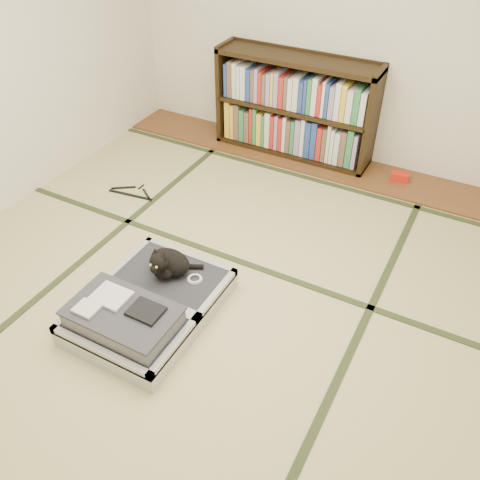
% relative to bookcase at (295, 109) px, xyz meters
% --- Properties ---
extents(floor, '(4.50, 4.50, 0.00)m').
position_rel_bookcase_xyz_m(floor, '(0.30, -2.07, -0.45)').
color(floor, tan).
rests_on(floor, ground).
extents(wood_strip, '(4.00, 0.50, 0.02)m').
position_rel_bookcase_xyz_m(wood_strip, '(0.30, -0.07, -0.44)').
color(wood_strip, brown).
rests_on(wood_strip, ground).
extents(red_item, '(0.16, 0.11, 0.07)m').
position_rel_bookcase_xyz_m(red_item, '(1.07, -0.04, -0.40)').
color(red_item, red).
rests_on(red_item, wood_strip).
extents(room_shell, '(4.50, 4.50, 4.50)m').
position_rel_bookcase_xyz_m(room_shell, '(0.30, -2.07, 1.01)').
color(room_shell, white).
rests_on(room_shell, ground).
extents(tatami_borders, '(4.00, 4.50, 0.01)m').
position_rel_bookcase_xyz_m(tatami_borders, '(0.30, -1.57, -0.45)').
color(tatami_borders, '#2D381E').
rests_on(tatami_borders, ground).
extents(bookcase, '(1.49, 0.34, 0.96)m').
position_rel_bookcase_xyz_m(bookcase, '(0.00, 0.00, 0.00)').
color(bookcase, black).
rests_on(bookcase, wood_strip).
extents(suitcase, '(0.74, 0.99, 0.29)m').
position_rel_bookcase_xyz_m(suitcase, '(0.06, -2.44, -0.35)').
color(suitcase, '#B2B2B7').
rests_on(suitcase, floor).
extents(cat, '(0.33, 0.33, 0.27)m').
position_rel_bookcase_xyz_m(cat, '(0.05, -2.15, -0.21)').
color(cat, black).
rests_on(cat, suitcase).
extents(cable_coil, '(0.10, 0.10, 0.02)m').
position_rel_bookcase_xyz_m(cable_coil, '(0.23, -2.11, -0.30)').
color(cable_coil, white).
rests_on(cable_coil, suitcase).
extents(hanger, '(0.44, 0.22, 0.01)m').
position_rel_bookcase_xyz_m(hanger, '(-0.91, -1.32, -0.44)').
color(hanger, black).
rests_on(hanger, floor).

